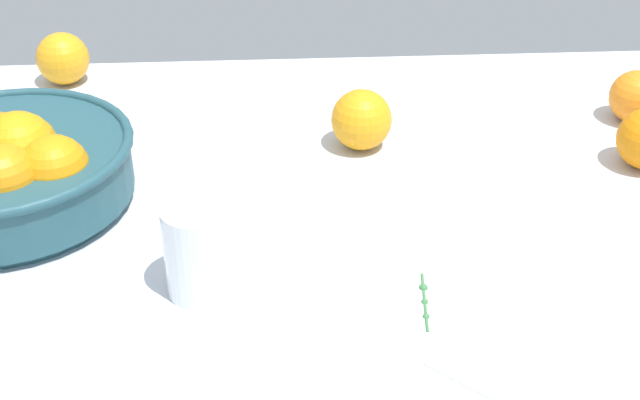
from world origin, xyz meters
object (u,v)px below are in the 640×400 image
Objects in this scene: loose_orange_1 at (63,59)px; loose_orange_4 at (362,120)px; loose_orange_0 at (636,97)px; fruit_bowl at (6,165)px; second_glass at (202,254)px.

loose_orange_4 is (41.60, -21.97, 0.07)cm from loose_orange_1.
fruit_bowl is at bearing -168.29° from loose_orange_0.
loose_orange_1 is (-0.43, 33.14, -1.34)cm from fruit_bowl.
loose_orange_0 is 0.93× the size of loose_orange_1.
fruit_bowl is 80.36cm from loose_orange_0.
second_glass reaches higher than loose_orange_4.
loose_orange_1 is 0.98× the size of loose_orange_4.
second_glass is at bearing -123.28° from loose_orange_4.
loose_orange_0 is 0.92× the size of loose_orange_4.
loose_orange_0 is 80.87cm from loose_orange_1.
loose_orange_0 is at bearing 11.71° from fruit_bowl.
fruit_bowl is 42.68cm from loose_orange_4.
second_glass is at bearing -65.17° from loose_orange_1.
second_glass is 55.16cm from loose_orange_1.
second_glass is (22.73, -16.92, -0.91)cm from fruit_bowl.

